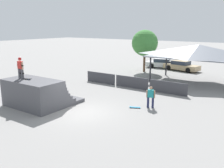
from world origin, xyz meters
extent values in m
plane|color=gray|center=(0.00, 0.00, 0.00)|extent=(160.00, 160.00, 0.00)
cube|color=#4C4C51|center=(-3.63, -0.08, 0.12)|extent=(4.26, 4.17, 0.24)
cube|color=#4C4C51|center=(-3.63, -0.55, 0.37)|extent=(4.26, 3.23, 0.24)
cube|color=#4C4C51|center=(-3.63, -0.72, 0.61)|extent=(4.26, 2.88, 0.24)
cube|color=#4C4C51|center=(-3.63, -0.84, 0.85)|extent=(4.26, 2.65, 0.24)
cube|color=#4C4C51|center=(-3.63, -0.92, 1.10)|extent=(4.26, 2.48, 0.24)
cube|color=#4C4C51|center=(-3.63, -0.98, 1.34)|extent=(4.26, 2.37, 0.24)
cube|color=#4C4C51|center=(-3.63, -1.02, 1.58)|extent=(4.26, 2.29, 0.24)
cube|color=#4C4C51|center=(-3.63, -1.04, 1.83)|extent=(4.26, 2.24, 0.24)
cylinder|color=silver|center=(-3.63, 0.06, 1.92)|extent=(4.17, 0.07, 0.07)
cube|color=#4C4C51|center=(-4.35, -1.27, 2.32)|extent=(0.14, 0.14, 0.74)
cube|color=black|center=(-4.35, -1.24, 2.37)|extent=(0.18, 0.13, 0.11)
cube|color=#4C4C51|center=(-4.68, -1.26, 2.32)|extent=(0.14, 0.14, 0.74)
cube|color=black|center=(-4.68, -1.23, 2.37)|extent=(0.18, 0.13, 0.11)
cube|color=red|center=(-4.51, -1.27, 2.96)|extent=(0.41, 0.21, 0.53)
cylinder|color=tan|center=(-4.26, -1.27, 2.92)|extent=(0.10, 0.10, 0.53)
cylinder|color=black|center=(-4.26, -1.27, 2.93)|extent=(0.15, 0.15, 0.08)
cylinder|color=tan|center=(-4.76, -1.26, 2.92)|extent=(0.10, 0.10, 0.53)
cylinder|color=black|center=(-4.76, -1.26, 2.93)|extent=(0.15, 0.15, 0.08)
sphere|color=tan|center=(-4.51, -1.27, 3.36)|extent=(0.20, 0.20, 0.20)
sphere|color=#B21919|center=(-4.51, -1.27, 3.38)|extent=(0.23, 0.23, 0.23)
cylinder|color=blue|center=(-3.88, -1.04, 1.98)|extent=(0.06, 0.04, 0.05)
cylinder|color=blue|center=(-3.86, -1.17, 1.98)|extent=(0.06, 0.04, 0.05)
cylinder|color=blue|center=(-4.33, -1.09, 1.98)|extent=(0.06, 0.04, 0.05)
cylinder|color=blue|center=(-4.32, -1.23, 1.98)|extent=(0.06, 0.04, 0.05)
cube|color=black|center=(-4.10, -1.13, 2.01)|extent=(0.76, 0.28, 0.02)
cube|color=black|center=(-3.76, -1.09, 2.03)|extent=(0.11, 0.21, 0.02)
cube|color=#1E2347|center=(3.13, 3.45, 0.38)|extent=(0.18, 0.18, 0.76)
cube|color=#1E2347|center=(3.45, 3.56, 0.38)|extent=(0.18, 0.18, 0.76)
cube|color=teal|center=(3.29, 3.50, 1.03)|extent=(0.45, 0.32, 0.54)
cylinder|color=#A87A5B|center=(3.05, 3.42, 0.98)|extent=(0.13, 0.13, 0.54)
cylinder|color=#A87A5B|center=(3.53, 3.58, 0.98)|extent=(0.13, 0.13, 0.54)
sphere|color=#A87A5B|center=(3.29, 3.50, 1.43)|extent=(0.21, 0.21, 0.21)
cylinder|color=red|center=(2.27, 2.65, 0.03)|extent=(0.06, 0.05, 0.05)
cylinder|color=red|center=(2.21, 2.77, 0.03)|extent=(0.06, 0.05, 0.05)
cylinder|color=red|center=(2.69, 2.86, 0.03)|extent=(0.06, 0.05, 0.05)
cylinder|color=red|center=(2.63, 2.98, 0.03)|extent=(0.06, 0.05, 0.05)
cube|color=teal|center=(2.45, 2.81, 0.06)|extent=(0.76, 0.52, 0.02)
cube|color=teal|center=(2.14, 2.66, 0.08)|extent=(0.17, 0.22, 0.02)
cube|color=#3D3D42|center=(-4.32, 7.75, 0.53)|extent=(3.36, 0.12, 1.05)
cube|color=#3D3D42|center=(-0.74, 7.75, 0.53)|extent=(3.36, 0.12, 1.05)
cube|color=#3D3D42|center=(2.84, 7.75, 0.53)|extent=(3.36, 0.12, 1.05)
cylinder|color=#2D2D33|center=(-0.53, 11.15, 1.27)|extent=(0.16, 0.16, 2.53)
cylinder|color=#2D2D33|center=(-0.53, 15.28, 1.27)|extent=(0.16, 0.16, 2.53)
cube|color=slate|center=(3.63, 13.22, 2.58)|extent=(9.78, 4.85, 0.10)
pyramid|color=slate|center=(3.63, 13.22, 3.24)|extent=(9.59, 4.76, 1.22)
cylinder|color=brown|center=(-3.75, 15.99, 1.21)|extent=(0.28, 0.28, 2.42)
sphere|color=#3D7F38|center=(-3.75, 15.99, 3.57)|extent=(3.21, 3.21, 3.21)
cube|color=silver|center=(-2.99, 20.03, 0.48)|extent=(4.68, 2.55, 0.62)
cube|color=#283342|center=(-3.11, 20.01, 1.02)|extent=(2.30, 1.80, 0.46)
cube|color=silver|center=(-3.11, 20.01, 1.25)|extent=(2.20, 1.74, 0.04)
cylinder|color=black|center=(-1.83, 21.05, 0.32)|extent=(0.67, 0.33, 0.64)
cylinder|color=black|center=(-1.51, 19.57, 0.32)|extent=(0.67, 0.33, 0.64)
cylinder|color=black|center=(-4.48, 20.49, 0.32)|extent=(0.67, 0.33, 0.64)
cylinder|color=black|center=(-4.16, 19.01, 0.32)|extent=(0.67, 0.33, 0.64)
cube|color=tan|center=(-0.11, 19.34, 0.48)|extent=(4.75, 2.49, 0.62)
cube|color=#283342|center=(-0.23, 19.36, 1.02)|extent=(2.32, 1.77, 0.46)
cube|color=tan|center=(-0.23, 19.36, 1.25)|extent=(2.22, 1.72, 0.04)
cylinder|color=black|center=(1.38, 19.82, 0.32)|extent=(0.67, 0.32, 0.64)
cylinder|color=black|center=(1.10, 18.33, 0.32)|extent=(0.67, 0.32, 0.64)
cylinder|color=black|center=(-1.32, 20.34, 0.32)|extent=(0.67, 0.32, 0.64)
cylinder|color=black|center=(-1.61, 18.85, 0.32)|extent=(0.67, 0.32, 0.64)
camera|label=1|loc=(10.63, -11.79, 5.62)|focal=40.00mm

